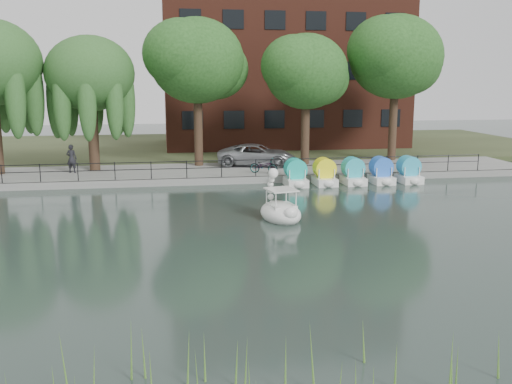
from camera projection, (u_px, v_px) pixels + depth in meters
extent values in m
plane|color=#323F3C|center=(260.00, 250.00, 20.17)|extent=(120.00, 120.00, 0.00)
cube|color=gray|center=(217.00, 173.00, 35.62)|extent=(40.00, 6.00, 0.40)
cube|color=gray|center=(222.00, 181.00, 32.76)|extent=(40.00, 0.25, 0.40)
cube|color=#47512D|center=(202.00, 147.00, 49.18)|extent=(60.00, 22.00, 0.36)
cylinder|color=black|center=(221.00, 161.00, 32.73)|extent=(32.00, 0.04, 0.04)
cylinder|color=black|center=(222.00, 167.00, 32.81)|extent=(32.00, 0.04, 0.04)
cylinder|color=black|center=(222.00, 168.00, 32.82)|extent=(0.05, 0.05, 1.00)
cube|color=#4C1E16|center=(282.00, 38.00, 48.50)|extent=(20.00, 10.00, 18.00)
cylinder|color=#473323|center=(94.00, 140.00, 34.99)|extent=(0.60, 0.60, 3.80)
ellipsoid|color=#3A6D32|center=(90.00, 73.00, 34.22)|extent=(5.32, 5.32, 4.52)
cylinder|color=#473323|center=(198.00, 131.00, 36.92)|extent=(0.60, 0.60, 4.50)
ellipsoid|color=#39762D|center=(197.00, 61.00, 36.06)|extent=(6.00, 6.00, 5.10)
cylinder|color=#473323|center=(305.00, 134.00, 37.59)|extent=(0.60, 0.60, 4.05)
ellipsoid|color=#39762D|center=(306.00, 72.00, 36.81)|extent=(5.40, 5.40, 4.59)
cylinder|color=#473323|center=(393.00, 126.00, 39.52)|extent=(0.60, 0.60, 4.72)
ellipsoid|color=#39762D|center=(396.00, 57.00, 38.61)|extent=(6.30, 6.30, 5.36)
imported|color=gray|center=(257.00, 153.00, 37.07)|extent=(4.04, 6.29, 1.62)
imported|color=gray|center=(264.00, 165.00, 34.11)|extent=(1.32, 1.80, 1.00)
imported|color=black|center=(71.00, 157.00, 34.16)|extent=(0.82, 0.67, 1.98)
ellipsoid|color=white|center=(281.00, 213.00, 24.50)|extent=(2.05, 2.77, 0.56)
cube|color=white|center=(281.00, 207.00, 24.36)|extent=(1.23, 1.30, 0.28)
cube|color=white|center=(281.00, 190.00, 24.25)|extent=(1.39, 1.46, 0.06)
ellipsoid|color=white|center=(291.00, 213.00, 23.48)|extent=(0.66, 0.56, 0.52)
sphere|color=white|center=(273.00, 173.00, 24.95)|extent=(0.45, 0.45, 0.45)
cone|color=black|center=(271.00, 173.00, 25.23)|extent=(0.23, 0.27, 0.19)
cylinder|color=yellow|center=(272.00, 173.00, 25.10)|extent=(0.25, 0.14, 0.24)
cube|color=white|center=(296.00, 182.00, 32.29)|extent=(1.15, 1.70, 0.44)
cylinder|color=#19BCAA|center=(295.00, 169.00, 32.24)|extent=(0.90, 1.20, 0.90)
cube|color=white|center=(325.00, 181.00, 32.55)|extent=(1.15, 1.70, 0.44)
cylinder|color=#FEF91B|center=(324.00, 168.00, 32.51)|extent=(0.90, 1.20, 0.90)
cube|color=white|center=(353.00, 180.00, 32.82)|extent=(1.15, 1.70, 0.44)
cylinder|color=#2EB5C7|center=(353.00, 168.00, 32.78)|extent=(0.90, 1.20, 0.90)
cube|color=white|center=(381.00, 180.00, 33.09)|extent=(1.15, 1.70, 0.44)
cylinder|color=blue|center=(381.00, 167.00, 33.05)|extent=(0.90, 1.20, 0.90)
cube|color=white|center=(409.00, 179.00, 33.36)|extent=(1.15, 1.70, 0.44)
cylinder|color=#32ABCF|center=(409.00, 166.00, 33.32)|extent=(0.90, 1.20, 0.90)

